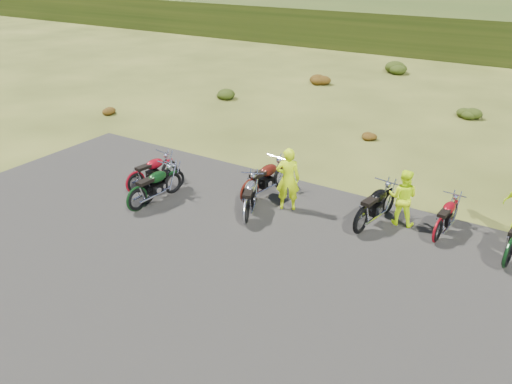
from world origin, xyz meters
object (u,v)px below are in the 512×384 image
Objects in this scene: person_middle at (288,180)px; motorcycle_3 at (246,224)px; motorcycle_0 at (147,205)px; motorcycle_7 at (504,268)px.

motorcycle_3 is at bearing 43.11° from person_middle.
person_middle is (3.77, 2.04, 0.97)m from motorcycle_0.
motorcycle_7 reaches higher than motorcycle_3.
motorcycle_3 is at bearing 109.26° from motorcycle_7.
motorcycle_3 reaches higher than motorcycle_0.
motorcycle_0 is 4.40m from person_middle.
motorcycle_3 is 1.08× the size of person_middle.
motorcycle_3 is 1.81m from person_middle.
motorcycle_0 is 0.94× the size of motorcycle_3.
person_middle reaches higher than motorcycle_7.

